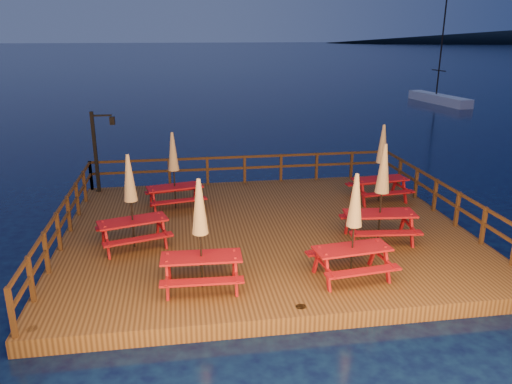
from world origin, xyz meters
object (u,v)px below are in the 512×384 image
at_px(picnic_table_1, 174,170).
at_px(picnic_table_2, 200,233).
at_px(lamp_post, 99,144).
at_px(sailboat, 439,99).
at_px(picnic_table_0, 381,162).

distance_m(picnic_table_1, picnic_table_2, 5.66).
bearing_deg(picnic_table_1, lamp_post, 127.23).
xyz_separation_m(lamp_post, sailboat, (25.62, 22.82, -1.82)).
distance_m(sailboat, picnic_table_2, 38.03).
bearing_deg(lamp_post, sailboat, 41.69).
bearing_deg(sailboat, picnic_table_2, -133.59).
height_order(sailboat, picnic_table_0, sailboat).
height_order(picnic_table_1, picnic_table_2, picnic_table_2).
xyz_separation_m(lamp_post, picnic_table_0, (9.80, -2.61, -0.38)).
xyz_separation_m(sailboat, picnic_table_0, (-15.82, -25.43, 1.45)).
bearing_deg(lamp_post, picnic_table_1, -40.83).
bearing_deg(picnic_table_0, picnic_table_1, 171.39).
relative_size(lamp_post, picnic_table_0, 1.10).
bearing_deg(picnic_table_0, picnic_table_2, -146.91).
bearing_deg(sailboat, picnic_table_1, -140.00).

